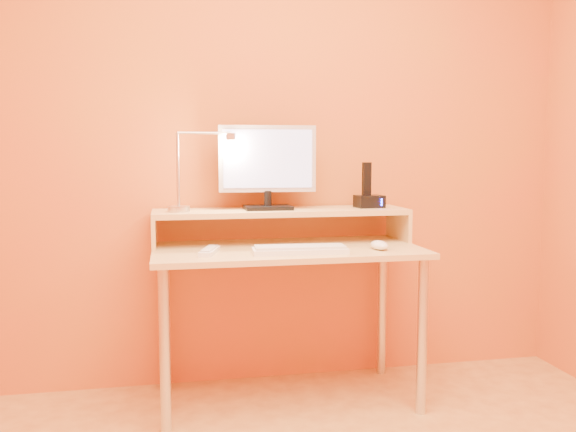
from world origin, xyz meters
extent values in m
cube|color=#D55829|center=(0.00, 1.50, 1.25)|extent=(3.00, 0.04, 2.50)
cylinder|color=silver|center=(-0.55, 0.93, 0.35)|extent=(0.04, 0.04, 0.69)
cylinder|color=silver|center=(0.55, 0.93, 0.35)|extent=(0.04, 0.04, 0.69)
cylinder|color=silver|center=(-0.55, 1.43, 0.35)|extent=(0.04, 0.04, 0.69)
cylinder|color=silver|center=(0.55, 1.43, 0.35)|extent=(0.04, 0.04, 0.69)
cube|color=tan|center=(0.00, 1.18, 0.71)|extent=(1.20, 0.60, 0.02)
cube|color=tan|center=(-0.59, 1.33, 0.79)|extent=(0.02, 0.30, 0.14)
cube|color=tan|center=(0.59, 1.33, 0.79)|extent=(0.02, 0.30, 0.14)
cube|color=tan|center=(0.00, 1.33, 0.87)|extent=(1.20, 0.30, 0.02)
cube|color=black|center=(-0.06, 1.33, 0.89)|extent=(0.22, 0.16, 0.02)
cylinder|color=black|center=(-0.06, 1.33, 0.93)|extent=(0.04, 0.04, 0.07)
cube|color=silver|center=(-0.06, 1.34, 1.12)|extent=(0.46, 0.06, 0.31)
cube|color=black|center=(-0.06, 1.36, 1.12)|extent=(0.41, 0.04, 0.26)
cube|color=#A7A9E0|center=(-0.06, 1.32, 1.12)|extent=(0.41, 0.03, 0.27)
cylinder|color=silver|center=(-0.48, 1.30, 0.89)|extent=(0.10, 0.10, 0.02)
cylinder|color=silver|center=(-0.48, 1.30, 1.07)|extent=(0.01, 0.01, 0.33)
cylinder|color=silver|center=(-0.36, 1.30, 1.24)|extent=(0.24, 0.01, 0.01)
cylinder|color=silver|center=(-0.24, 1.30, 1.22)|extent=(0.04, 0.04, 0.03)
cylinder|color=#FFEAC6|center=(-0.24, 1.30, 1.20)|extent=(0.03, 0.03, 0.00)
cube|color=black|center=(0.44, 1.33, 0.91)|extent=(0.14, 0.11, 0.06)
cube|color=black|center=(0.42, 1.33, 1.02)|extent=(0.04, 0.03, 0.16)
cube|color=#2729FF|center=(0.48, 1.28, 0.91)|extent=(0.01, 0.00, 0.04)
cube|color=white|center=(0.02, 1.02, 0.73)|extent=(0.41, 0.15, 0.02)
ellipsoid|color=white|center=(0.39, 1.04, 0.74)|extent=(0.07, 0.12, 0.04)
cube|color=white|center=(-0.36, 1.09, 0.73)|extent=(0.11, 0.21, 0.02)
camera|label=1|loc=(-0.52, -1.45, 1.14)|focal=37.37mm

